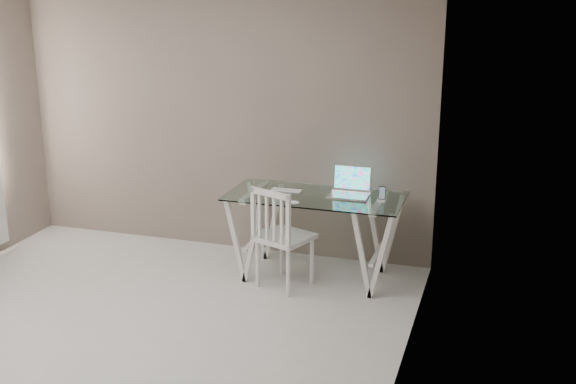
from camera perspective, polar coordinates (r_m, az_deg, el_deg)
name	(u,v)px	position (r m, az deg, el deg)	size (l,w,h in m)	color
room	(78,110)	(4.82, -16.26, 6.21)	(4.50, 4.52, 2.71)	#B9B6B1
desk	(315,236)	(6.26, 2.13, -3.46)	(1.50, 0.70, 0.75)	silver
chair	(279,233)	(6.00, -0.68, -3.29)	(0.52, 0.52, 0.89)	silver
laptop	(350,188)	(6.18, 4.93, 0.32)	(0.34, 0.28, 0.24)	silver
keyboard	(286,191)	(6.28, -0.14, 0.12)	(0.28, 0.12, 0.01)	silver
mouse	(294,202)	(5.91, 0.46, -0.83)	(0.10, 0.06, 0.03)	white
phone_dock	(382,197)	(6.03, 7.43, -0.41)	(0.07, 0.07, 0.12)	white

